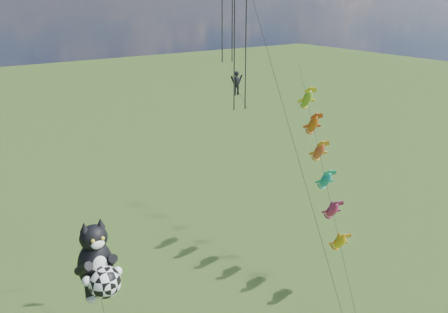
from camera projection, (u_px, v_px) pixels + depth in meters
cat_kite_rig at (98, 266)px, 26.22m from camera, size 2.18×3.95×11.40m
fish_windsock_rig at (322, 166)px, 40.12m from camera, size 6.84×14.52×16.35m
parafoil_rig at (239, 57)px, 31.71m from camera, size 2.86×17.45×27.56m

